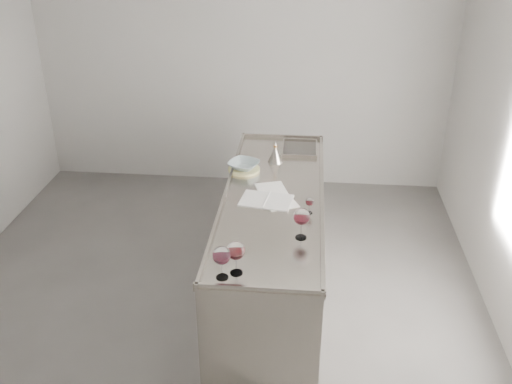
# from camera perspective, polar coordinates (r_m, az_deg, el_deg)

# --- Properties ---
(room_shell) EXTENTS (4.54, 5.04, 2.84)m
(room_shell) POSITION_cam_1_polar(r_m,az_deg,el_deg) (3.93, -5.77, 3.87)
(room_shell) COLOR #514E4C
(room_shell) RESTS_ON ground
(counter) EXTENTS (0.77, 2.42, 0.97)m
(counter) POSITION_cam_1_polar(r_m,az_deg,el_deg) (4.58, 1.66, -5.57)
(counter) COLOR gray
(counter) RESTS_ON ground
(wine_glass_left) EXTENTS (0.11, 0.11, 0.21)m
(wine_glass_left) POSITION_cam_1_polar(r_m,az_deg,el_deg) (3.36, -3.46, -6.43)
(wine_glass_left) COLOR white
(wine_glass_left) RESTS_ON counter
(wine_glass_middle) EXTENTS (0.11, 0.11, 0.22)m
(wine_glass_middle) POSITION_cam_1_polar(r_m,az_deg,el_deg) (3.39, -2.02, -5.96)
(wine_glass_middle) COLOR white
(wine_glass_middle) RESTS_ON counter
(wine_glass_right) EXTENTS (0.11, 0.11, 0.22)m
(wine_glass_right) POSITION_cam_1_polar(r_m,az_deg,el_deg) (3.75, 4.59, -2.55)
(wine_glass_right) COLOR white
(wine_glass_right) RESTS_ON counter
(wine_glass_small) EXTENTS (0.06, 0.06, 0.12)m
(wine_glass_small) POSITION_cam_1_polar(r_m,az_deg,el_deg) (4.08, 5.38, -1.02)
(wine_glass_small) COLOR white
(wine_glass_small) RESTS_ON counter
(notebook) EXTENTS (0.41, 0.32, 0.02)m
(notebook) POSITION_cam_1_polar(r_m,az_deg,el_deg) (4.26, 1.03, -0.85)
(notebook) COLOR white
(notebook) RESTS_ON counter
(loose_paper_top) EXTENTS (0.34, 0.39, 0.00)m
(loose_paper_top) POSITION_cam_1_polar(r_m,az_deg,el_deg) (4.28, 2.21, -0.77)
(loose_paper_top) COLOR white
(loose_paper_top) RESTS_ON counter
(loose_paper_under) EXTENTS (0.31, 0.37, 0.00)m
(loose_paper_under) POSITION_cam_1_polar(r_m,az_deg,el_deg) (4.40, 1.65, 0.10)
(loose_paper_under) COLOR silver
(loose_paper_under) RESTS_ON counter
(trivet) EXTENTS (0.31, 0.31, 0.02)m
(trivet) POSITION_cam_1_polar(r_m,az_deg,el_deg) (4.75, -1.21, 2.29)
(trivet) COLOR #D1CC87
(trivet) RESTS_ON counter
(ceramic_bowl) EXTENTS (0.32, 0.32, 0.06)m
(ceramic_bowl) POSITION_cam_1_polar(r_m,az_deg,el_deg) (4.73, -1.22, 2.72)
(ceramic_bowl) COLOR #899BA0
(ceramic_bowl) RESTS_ON trivet
(wine_funnel) EXTENTS (0.13, 0.13, 0.19)m
(wine_funnel) POSITION_cam_1_polar(r_m,az_deg,el_deg) (4.88, 1.94, 3.65)
(wine_funnel) COLOR gray
(wine_funnel) RESTS_ON counter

